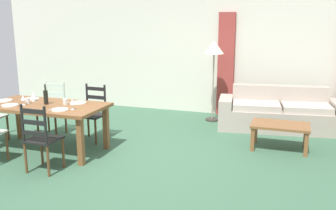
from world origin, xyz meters
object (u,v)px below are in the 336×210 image
object	(u,v)px
wine_glass_near_left	(23,98)
dining_chair_far_right	(93,113)
wine_glass_near_right	(72,102)
wine_bottle	(46,97)
dining_table	(45,110)
coffee_cup_secondary	(28,101)
couch	(280,114)
standing_lamp	(214,52)
dining_chair_near_right	(41,138)
coffee_cup_primary	(65,102)
coffee_table	(280,128)
dining_chair_far_left	(53,109)
wine_glass_far_left	(33,95)

from	to	relation	value
wine_glass_near_left	dining_chair_far_right	bearing A→B (deg)	50.05
wine_glass_near_right	wine_bottle	bearing A→B (deg)	163.21
dining_table	dining_chair_far_right	size ratio (longest dim) A/B	1.98
dining_table	dining_chair_far_right	distance (m)	0.85
wine_glass_near_right	dining_table	bearing A→B (deg)	165.45
coffee_cup_secondary	couch	xyz separation A→B (m)	(3.74, 2.49, -0.50)
couch	wine_bottle	bearing A→B (deg)	-144.69
wine_glass_near_right	standing_lamp	bearing A→B (deg)	61.74
dining_chair_near_right	wine_glass_near_right	size ratio (longest dim) A/B	5.96
dining_table	wine_glass_near_left	xyz separation A→B (m)	(-0.29, -0.14, 0.20)
coffee_cup_primary	coffee_table	bearing A→B (deg)	19.74
dining_table	coffee_table	distance (m)	3.73
dining_chair_near_right	wine_bottle	bearing A→B (deg)	120.87
dining_table	coffee_cup_primary	size ratio (longest dim) A/B	21.11
dining_chair_near_right	coffee_cup_primary	bearing A→B (deg)	101.19
wine_glass_near_left	standing_lamp	world-z (taller)	standing_lamp
dining_chair_near_right	dining_chair_far_right	xyz separation A→B (m)	(-0.05, 1.47, 0.00)
dining_chair_far_left	dining_chair_far_right	size ratio (longest dim) A/B	1.00
wine_bottle	coffee_cup_secondary	size ratio (longest dim) A/B	3.51
dining_chair_far_left	coffee_cup_primary	xyz separation A→B (m)	(0.74, -0.68, 0.32)
wine_bottle	standing_lamp	world-z (taller)	standing_lamp
coffee_cup_secondary	coffee_table	xyz separation A→B (m)	(3.80, 1.27, -0.44)
coffee_table	dining_chair_far_left	bearing A→B (deg)	-173.17
dining_chair_far_left	wine_glass_far_left	world-z (taller)	dining_chair_far_left
coffee_table	wine_glass_near_left	bearing A→B (deg)	-160.05
dining_chair_near_right	dining_table	bearing A→B (deg)	122.17
dining_chair_far_left	dining_table	bearing A→B (deg)	-60.80
dining_chair_far_right	coffee_cup_secondary	distance (m)	1.08
dining_chair_far_right	coffee_table	bearing A→B (deg)	9.67
dining_chair_far_left	wine_bottle	world-z (taller)	wine_bottle
dining_chair_far_right	dining_chair_near_right	bearing A→B (deg)	-87.93
coffee_table	wine_bottle	bearing A→B (deg)	-160.75
standing_lamp	coffee_cup_secondary	bearing A→B (deg)	-131.95
dining_table	couch	size ratio (longest dim) A/B	0.80
dining_chair_near_right	dining_chair_far_left	bearing A→B (deg)	120.70
dining_chair_far_left	coffee_cup_secondary	distance (m)	0.87
dining_chair_near_right	dining_chair_far_right	distance (m)	1.48
couch	dining_table	bearing A→B (deg)	-144.53
dining_chair_near_right	dining_chair_far_left	world-z (taller)	same
coffee_cup_primary	standing_lamp	bearing A→B (deg)	54.76
coffee_table	coffee_cup_secondary	bearing A→B (deg)	-161.49
coffee_cup_secondary	coffee_table	bearing A→B (deg)	18.51
dining_chair_far_left	wine_glass_near_left	xyz separation A→B (m)	(0.14, -0.91, 0.38)
coffee_table	standing_lamp	distance (m)	2.24
dining_chair_far_left	wine_glass_near_left	size ratio (longest dim) A/B	5.96
wine_glass_near_right	coffee_cup_secondary	xyz separation A→B (m)	(-0.90, 0.13, -0.07)
wine_glass_far_left	dining_chair_far_left	bearing A→B (deg)	100.01
wine_glass_far_left	wine_glass_near_left	bearing A→B (deg)	-84.07
dining_chair_near_right	coffee_table	distance (m)	3.63
dining_chair_far_left	couch	size ratio (longest dim) A/B	0.41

